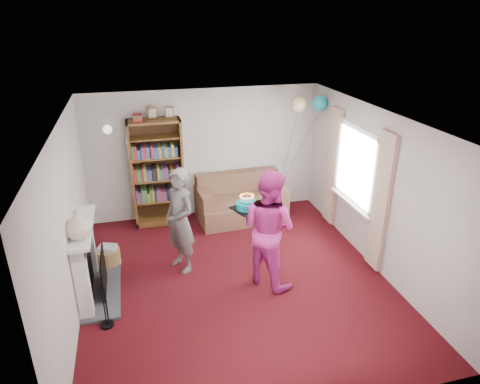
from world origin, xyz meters
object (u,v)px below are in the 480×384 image
object	(u,v)px
birthday_cake	(247,205)
person_striped	(180,221)
person_magenta	(269,228)
sofa	(240,202)
bookcase	(157,174)

from	to	relation	value
birthday_cake	person_striped	bearing A→B (deg)	158.44
person_magenta	sofa	bearing A→B (deg)	-38.31
bookcase	birthday_cake	world-z (taller)	bookcase
sofa	birthday_cake	bearing A→B (deg)	-105.10
person_magenta	birthday_cake	size ratio (longest dim) A/B	4.72
person_striped	birthday_cake	xyz separation A→B (m)	(0.96, -0.38, 0.33)
bookcase	person_striped	world-z (taller)	bookcase
sofa	birthday_cake	xyz separation A→B (m)	(-0.39, -1.90, 0.83)
bookcase	sofa	world-z (taller)	bookcase
sofa	person_magenta	distance (m)	2.27
person_magenta	birthday_cake	xyz separation A→B (m)	(-0.25, 0.30, 0.27)
bookcase	birthday_cake	xyz separation A→B (m)	(1.16, -2.13, 0.18)
bookcase	person_magenta	xyz separation A→B (m)	(1.41, -2.43, -0.09)
bookcase	sofa	bearing A→B (deg)	-8.59
birthday_cake	sofa	bearing A→B (deg)	78.38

